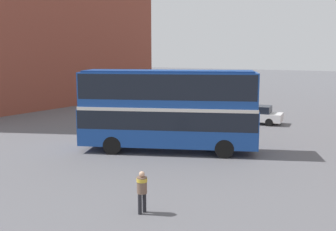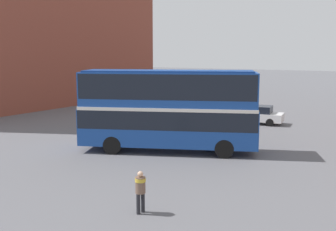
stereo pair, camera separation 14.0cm
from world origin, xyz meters
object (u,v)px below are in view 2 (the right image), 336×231
parked_car_kerb_near (193,103)px  parked_car_kerb_far (255,114)px  pedestrian_foreground (140,188)px  double_decker_bus (168,106)px

parked_car_kerb_near → parked_car_kerb_far: 8.67m
parked_car_kerb_far → pedestrian_foreground: bearing=89.9°
pedestrian_foreground → parked_car_kerb_far: (-3.29, 20.33, -0.22)m
pedestrian_foreground → parked_car_kerb_near: bearing=-57.5°
pedestrian_foreground → parked_car_kerb_near: pedestrian_foreground is taller
double_decker_bus → parked_car_kerb_far: (0.90, 12.02, -2.02)m
pedestrian_foreground → parked_car_kerb_far: bearing=-73.6°
pedestrian_foreground → double_decker_bus: bearing=-56.0°
pedestrian_foreground → parked_car_kerb_near: size_ratio=0.39×
double_decker_bus → parked_car_kerb_near: bearing=89.2°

